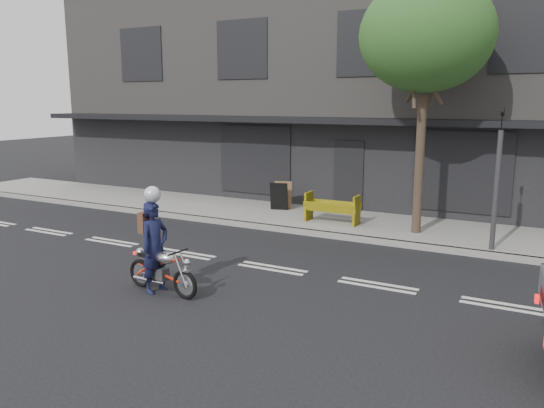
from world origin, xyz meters
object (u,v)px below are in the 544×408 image
Objects in this scene: rider at (155,247)px; sandwich_board at (279,196)px; construction_barrier at (329,209)px; traffic_light_pole at (496,188)px; motorcycle at (162,269)px; street_tree at (426,36)px.

rider is 1.95× the size of sandwich_board.
construction_barrier is 2.44m from sandwich_board.
traffic_light_pole is at bearing -8.27° from construction_barrier.
traffic_light_pole is at bearing -38.38° from rider.
sandwich_board is (-1.09, 7.41, -0.29)m from rider.
rider reaches higher than motorcycle.
street_tree reaches higher than rider.
construction_barrier is at bearing -42.57° from sandwich_board.
rider reaches higher than sandwich_board.
motorcycle is 1.11× the size of construction_barrier.
sandwich_board is (-6.64, 1.74, -1.05)m from traffic_light_pole.
street_tree is at bearing -26.88° from sandwich_board.
sandwich_board reaches higher than construction_barrier.
rider is 7.49m from sandwich_board.
motorcycle is 1.95× the size of sandwich_board.
motorcycle is at bearing -84.02° from rider.
construction_barrier is (1.10, 6.32, -0.29)m from rider.
construction_barrier is (-2.45, -0.20, -4.68)m from street_tree.
rider is (-5.55, -5.67, -0.76)m from traffic_light_pole.
sandwich_board reaches higher than motorcycle.
motorcycle is at bearing -133.60° from traffic_light_pole.
rider is 6.42m from construction_barrier.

